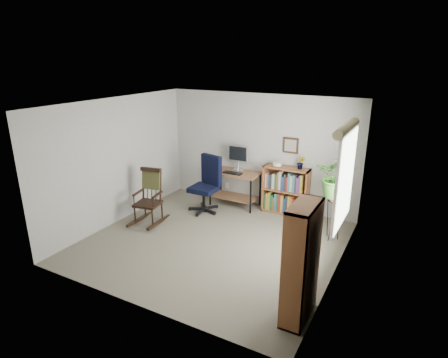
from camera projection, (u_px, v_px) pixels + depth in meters
The scene contains 18 objects.
floor at pixel (213, 242), 6.60m from camera, with size 4.20×4.00×0.00m, color slate.
ceiling at pixel (212, 104), 5.84m from camera, with size 4.20×4.00×0.00m, color silver.
wall_back at pixel (260, 151), 7.88m from camera, with size 4.20×0.00×2.40m, color #B2B2AE.
wall_front at pixel (130, 222), 4.55m from camera, with size 4.20×0.00×2.40m, color #B2B2AE.
wall_left at pixel (118, 161), 7.16m from camera, with size 0.00×4.00×2.40m, color #B2B2AE.
wall_right at pixel (341, 199), 5.27m from camera, with size 0.00×4.00×2.40m, color #B2B2AE.
window at pixel (344, 179), 5.47m from camera, with size 0.12×1.20×1.50m, color white, non-canonical shape.
desk at pixel (235, 189), 8.09m from camera, with size 1.05×0.58×0.76m, color brown, non-canonical shape.
monitor at pixel (238, 158), 8.00m from camera, with size 0.46×0.16×0.56m, color #AFAFB4, non-canonical shape.
keyboard at pixel (233, 173), 7.87m from camera, with size 0.40×0.15×0.03m, color black.
office_chair at pixel (203, 184), 7.69m from camera, with size 0.65×0.65×1.19m, color black, non-canonical shape.
rocking_chair at pixel (147, 197), 7.18m from camera, with size 0.56×0.94×1.09m, color black, non-canonical shape.
low_bookshelf at pixel (286, 190), 7.66m from camera, with size 0.93×0.31×0.98m, color brown, non-canonical shape.
tall_bookshelf at pixel (301, 263), 4.48m from camera, with size 0.29×0.67×1.52m, color brown, non-canonical shape.
plant_stand at pixel (333, 217), 6.57m from camera, with size 0.24×0.24×0.86m, color black, non-canonical shape.
spider_plant at pixel (339, 156), 6.22m from camera, with size 1.69×1.88×1.46m, color #306121.
potted_plant_small at pixel (301, 167), 7.37m from camera, with size 0.13×0.24×0.11m, color #306121.
framed_picture at pixel (290, 146), 7.49m from camera, with size 0.32×0.04×0.32m, color black, non-canonical shape.
Camera 1 is at (2.98, -5.10, 3.14)m, focal length 30.00 mm.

